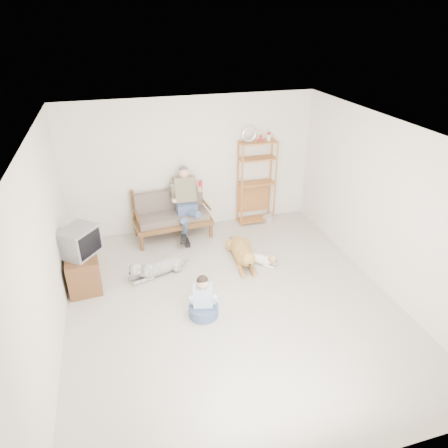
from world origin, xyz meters
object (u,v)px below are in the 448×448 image
object	(u,v)px
loveseat	(172,214)
etagere	(256,182)
golden_retriever	(242,253)
tv_stand	(83,269)

from	to	relation	value
loveseat	etagere	bearing A→B (deg)	-1.39
etagere	loveseat	bearing A→B (deg)	-176.22
etagere	golden_retriever	bearing A→B (deg)	-118.03
etagere	golden_retriever	distance (m)	1.80
loveseat	golden_retriever	xyz separation A→B (m)	(1.06, -1.32, -0.31)
etagere	tv_stand	size ratio (longest dim) A/B	2.24
tv_stand	golden_retriever	world-z (taller)	tv_stand
loveseat	golden_retriever	world-z (taller)	loveseat
loveseat	golden_retriever	distance (m)	1.72
tv_stand	golden_retriever	bearing A→B (deg)	-5.60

